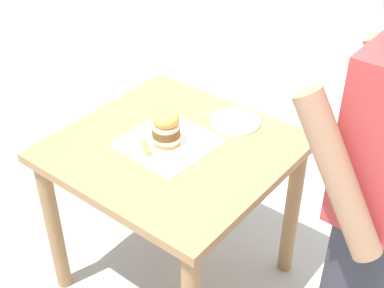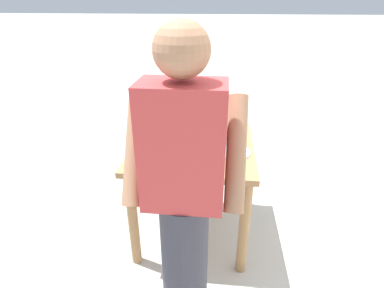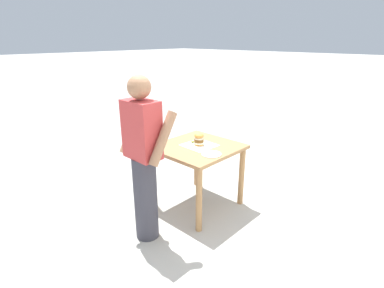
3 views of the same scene
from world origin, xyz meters
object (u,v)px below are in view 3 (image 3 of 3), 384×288
at_px(pickle_spear, 195,142).
at_px(side_plate_with_forks, 211,154).
at_px(sandwich, 199,139).
at_px(patio_table, 198,157).
at_px(diner_across_table, 144,159).

relative_size(pickle_spear, side_plate_with_forks, 0.42).
bearing_deg(sandwich, side_plate_with_forks, 156.31).
relative_size(patio_table, diner_across_table, 0.54).
bearing_deg(pickle_spear, diner_across_table, 98.82).
relative_size(patio_table, sandwich, 4.86).
distance_m(patio_table, side_plate_with_forks, 0.35).
bearing_deg(sandwich, diner_across_table, 93.09).
height_order(side_plate_with_forks, diner_across_table, diner_across_table).
bearing_deg(pickle_spear, sandwich, 161.56).
xyz_separation_m(sandwich, side_plate_with_forks, (-0.31, 0.13, -0.07)).
bearing_deg(side_plate_with_forks, sandwich, -23.69).
xyz_separation_m(patio_table, side_plate_with_forks, (-0.30, 0.11, 0.15)).
height_order(sandwich, pickle_spear, sandwich).
distance_m(patio_table, diner_across_table, 0.86).
bearing_deg(sandwich, pickle_spear, -18.44).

